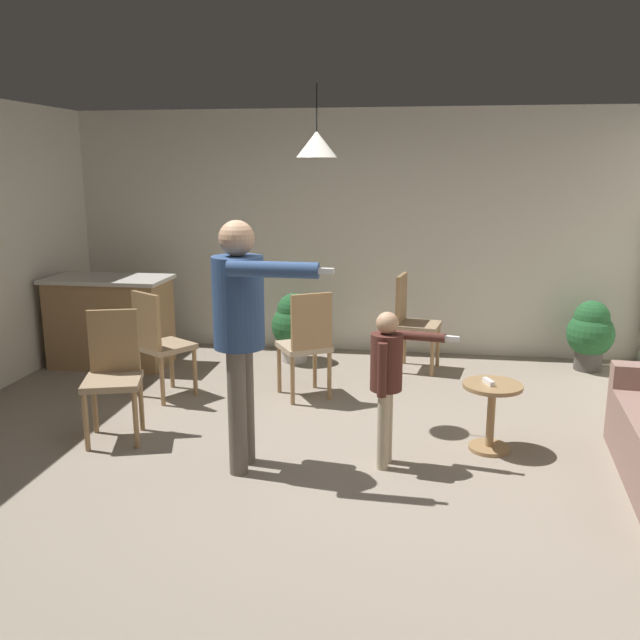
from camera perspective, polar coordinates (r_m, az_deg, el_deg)
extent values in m
plane|color=gray|center=(4.92, -1.52, -12.22)|extent=(7.68, 7.68, 0.00)
cube|color=silver|center=(7.66, 2.65, 7.38)|extent=(6.40, 0.10, 2.70)
cylinder|color=#99754C|center=(5.77, 23.99, -9.15)|extent=(0.05, 0.05, 0.06)
cube|color=#99754C|center=(7.49, -17.28, -0.27)|extent=(1.20, 0.60, 0.91)
cube|color=beige|center=(7.40, -17.53, 3.32)|extent=(1.26, 0.66, 0.04)
cylinder|color=#99754C|center=(5.15, 14.40, -5.41)|extent=(0.44, 0.44, 0.03)
cylinder|color=#99754C|center=(5.24, 14.24, -8.11)|extent=(0.06, 0.06, 0.49)
cylinder|color=#99754C|center=(5.32, 14.10, -10.43)|extent=(0.31, 0.31, 0.03)
cylinder|color=#60564C|center=(4.84, -6.35, -7.06)|extent=(0.13, 0.13, 0.88)
cylinder|color=#60564C|center=(4.68, -7.01, -7.81)|extent=(0.13, 0.13, 0.88)
cylinder|color=navy|center=(4.55, -6.92, 1.48)|extent=(0.35, 0.35, 0.62)
sphere|color=tan|center=(4.49, -7.07, 6.88)|extent=(0.24, 0.24, 0.24)
cylinder|color=navy|center=(4.75, -6.19, 1.58)|extent=(0.10, 0.10, 0.59)
cylinder|color=navy|center=(4.24, -4.03, 4.28)|extent=(0.59, 0.12, 0.10)
cube|color=white|center=(4.17, 0.29, 4.17)|extent=(0.13, 0.04, 0.04)
cylinder|color=tan|center=(4.89, 5.67, -8.81)|extent=(0.08, 0.08, 0.57)
cylinder|color=tan|center=(4.78, 5.35, -9.31)|extent=(0.08, 0.08, 0.57)
cylinder|color=#4C261E|center=(4.68, 5.64, -3.55)|extent=(0.22, 0.22, 0.40)
sphere|color=tan|center=(4.61, 5.71, -0.25)|extent=(0.15, 0.15, 0.15)
cylinder|color=#4C261E|center=(4.72, 8.26, -1.35)|extent=(0.38, 0.13, 0.07)
cube|color=white|center=(4.69, 10.89, -1.55)|extent=(0.13, 0.06, 0.04)
cylinder|color=#4C261E|center=(4.56, 5.28, -4.24)|extent=(0.07, 0.07, 0.38)
cylinder|color=#99754C|center=(6.01, -2.34, -5.14)|extent=(0.04, 0.04, 0.45)
cylinder|color=#99754C|center=(6.14, 0.82, -4.74)|extent=(0.04, 0.04, 0.45)
cylinder|color=#99754C|center=(6.34, -3.47, -4.20)|extent=(0.04, 0.04, 0.45)
cylinder|color=#99754C|center=(6.46, -0.45, -3.85)|extent=(0.04, 0.04, 0.45)
cube|color=tan|center=(6.16, -1.37, -2.25)|extent=(0.58, 0.58, 0.05)
cube|color=#99754C|center=(5.93, -0.72, -0.13)|extent=(0.34, 0.23, 0.50)
cylinder|color=#99754C|center=(5.63, -14.89, -6.85)|extent=(0.04, 0.04, 0.45)
cylinder|color=#99754C|center=(5.69, -18.52, -6.90)|extent=(0.04, 0.04, 0.45)
cylinder|color=#99754C|center=(5.30, -15.32, -8.16)|extent=(0.04, 0.04, 0.45)
cylinder|color=#99754C|center=(5.36, -19.18, -8.19)|extent=(0.04, 0.04, 0.45)
cube|color=#997F60|center=(5.41, -17.15, -5.02)|extent=(0.52, 0.52, 0.05)
cube|color=#99754C|center=(5.52, -17.05, -1.70)|extent=(0.37, 0.15, 0.50)
cylinder|color=#99754C|center=(7.30, 7.15, -1.97)|extent=(0.04, 0.04, 0.45)
cylinder|color=#99754C|center=(6.96, 6.55, -2.69)|extent=(0.04, 0.04, 0.45)
cylinder|color=#99754C|center=(7.24, 9.94, -2.19)|extent=(0.04, 0.04, 0.45)
cylinder|color=#99754C|center=(6.90, 9.48, -2.93)|extent=(0.04, 0.04, 0.45)
cube|color=#997F60|center=(7.03, 8.35, -0.47)|extent=(0.49, 0.49, 0.05)
cube|color=#99754C|center=(7.01, 6.89, 1.83)|extent=(0.11, 0.38, 0.50)
cylinder|color=#99754C|center=(6.44, -15.04, -4.36)|extent=(0.04, 0.04, 0.45)
cylinder|color=#99754C|center=(6.15, -13.20, -5.07)|extent=(0.04, 0.04, 0.45)
cylinder|color=#99754C|center=(6.63, -12.43, -3.72)|extent=(0.04, 0.04, 0.45)
cylinder|color=#99754C|center=(6.35, -10.53, -4.37)|extent=(0.04, 0.04, 0.45)
cube|color=#997F60|center=(6.32, -12.91, -2.21)|extent=(0.58, 0.58, 0.05)
cube|color=#99754C|center=(6.15, -14.48, -0.06)|extent=(0.34, 0.24, 0.50)
cylinder|color=#B7B2AD|center=(7.37, -2.18, -2.63)|extent=(0.29, 0.29, 0.22)
sphere|color=#235B2D|center=(7.30, -2.20, -0.48)|extent=(0.49, 0.49, 0.49)
sphere|color=#235B2D|center=(7.27, -2.21, 0.84)|extent=(0.37, 0.37, 0.37)
cylinder|color=#4C4742|center=(7.59, 21.72, -3.12)|extent=(0.28, 0.28, 0.22)
sphere|color=#235B2D|center=(7.53, 21.90, -1.08)|extent=(0.48, 0.48, 0.48)
sphere|color=#235B2D|center=(7.49, 22.00, 0.17)|extent=(0.36, 0.36, 0.36)
cube|color=white|center=(5.12, 14.06, -5.10)|extent=(0.08, 0.13, 0.04)
cone|color=silver|center=(5.37, -0.28, 14.65)|extent=(0.32, 0.32, 0.20)
cylinder|color=black|center=(5.39, -0.29, 17.52)|extent=(0.01, 0.01, 0.36)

